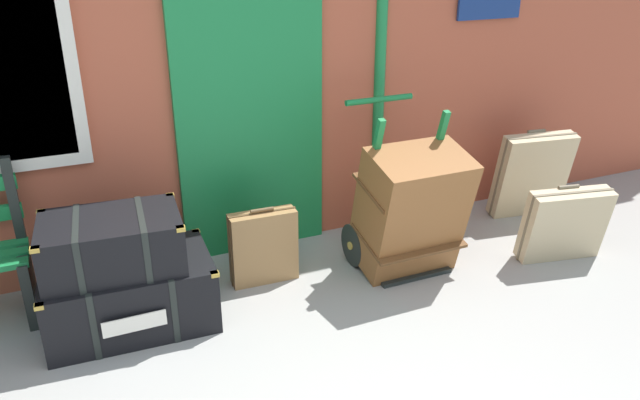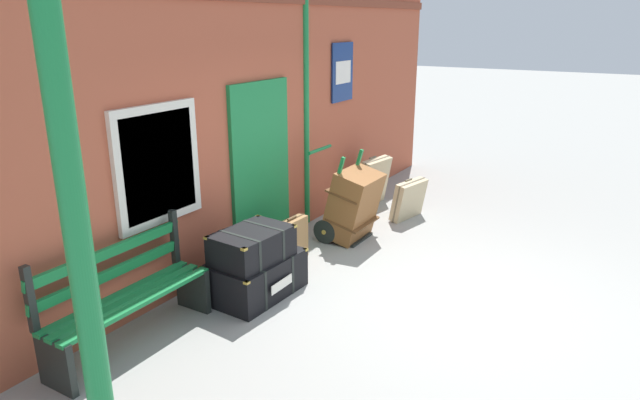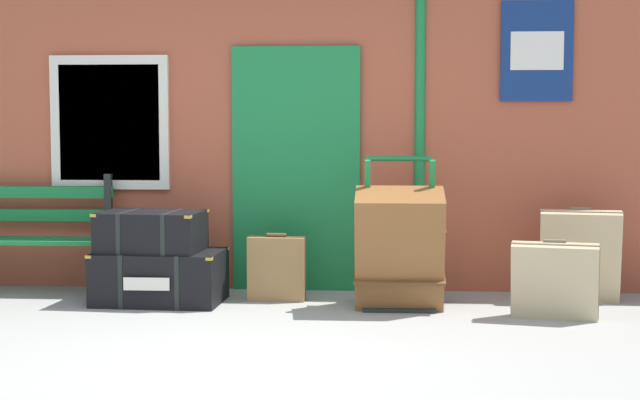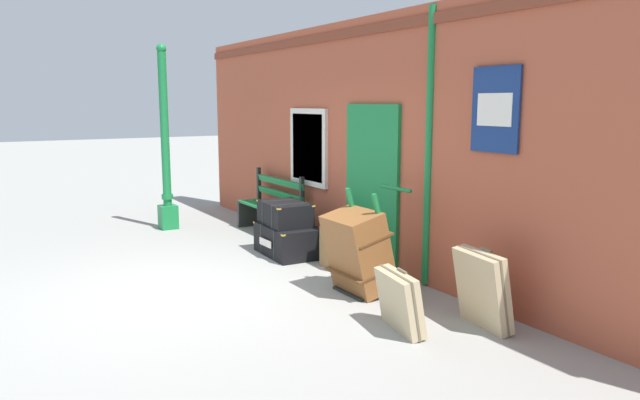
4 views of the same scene
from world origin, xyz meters
TOP-DOWN VIEW (x-y plane):
  - ground_plane at (0.00, 0.00)m, footprint 60.00×60.00m
  - brick_facade at (-0.01, 2.60)m, footprint 10.40×0.35m
  - platform_bench at (-2.21, 2.16)m, footprint 1.60×0.43m
  - steamer_trunk_base at (-0.88, 1.75)m, footprint 1.04×0.70m
  - steamer_trunk_middle at (-0.94, 1.74)m, footprint 0.85×0.61m
  - porters_trolley at (1.05, 1.79)m, footprint 0.71×0.69m
  - large_brown_trunk at (1.05, 1.61)m, footprint 0.70×0.64m
  - suitcase_cream at (2.51, 2.03)m, footprint 0.67×0.38m
  - suitcase_beige at (2.18, 1.30)m, footprint 0.66×0.37m
  - suitcase_charcoal at (0.05, 1.91)m, footprint 0.48×0.16m

SIDE VIEW (x-z plane):
  - ground_plane at x=0.00m, z-range 0.00..0.00m
  - steamer_trunk_base at x=-0.88m, z-range 0.00..0.42m
  - suitcase_charcoal at x=0.05m, z-range -0.02..0.54m
  - porters_trolley at x=1.05m, z-range -0.32..0.86m
  - suitcase_beige at x=2.18m, z-range -0.01..0.59m
  - suitcase_cream at x=2.51m, z-range -0.01..0.76m
  - platform_bench at x=-2.21m, z-range -0.06..0.95m
  - large_brown_trunk at x=1.05m, z-range 0.00..0.96m
  - steamer_trunk_middle at x=-0.94m, z-range 0.42..0.74m
  - brick_facade at x=-0.01m, z-range 0.00..3.20m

